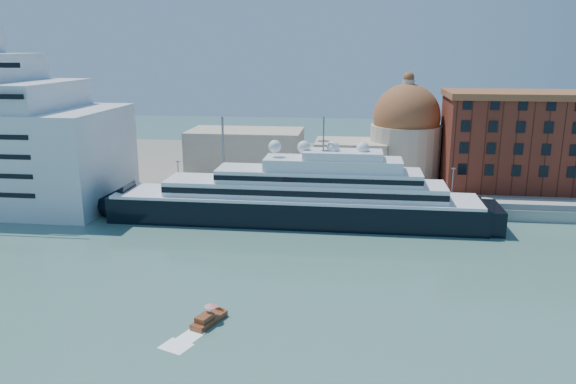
# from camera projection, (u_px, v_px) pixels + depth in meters

# --- Properties ---
(ground) EXTENTS (400.00, 400.00, 0.00)m
(ground) POSITION_uv_depth(u_px,v_px,m) (295.00, 264.00, 94.49)
(ground) COLOR #3B6660
(ground) RESTS_ON ground
(quay) EXTENTS (180.00, 10.00, 2.50)m
(quay) POSITION_uv_depth(u_px,v_px,m) (312.00, 203.00, 126.83)
(quay) COLOR gray
(quay) RESTS_ON ground
(land) EXTENTS (260.00, 72.00, 2.00)m
(land) POSITION_uv_depth(u_px,v_px,m) (324.00, 167.00, 166.27)
(land) COLOR slate
(land) RESTS_ON ground
(quay_fence) EXTENTS (180.00, 0.10, 1.20)m
(quay_fence) POSITION_uv_depth(u_px,v_px,m) (310.00, 200.00, 122.04)
(quay_fence) COLOR slate
(quay_fence) RESTS_ON quay
(superyacht) EXTENTS (86.44, 11.98, 25.83)m
(superyacht) POSITION_uv_depth(u_px,v_px,m) (283.00, 201.00, 116.09)
(superyacht) COLOR black
(superyacht) RESTS_ON ground
(service_barge) EXTENTS (11.66, 4.62, 2.57)m
(service_barge) POSITION_uv_depth(u_px,v_px,m) (42.00, 210.00, 123.27)
(service_barge) COLOR white
(service_barge) RESTS_ON ground
(water_taxi) EXTENTS (3.94, 6.11, 2.76)m
(water_taxi) POSITION_uv_depth(u_px,v_px,m) (208.00, 319.00, 73.85)
(water_taxi) COLOR brown
(water_taxi) RESTS_ON ground
(warehouse) EXTENTS (43.00, 19.00, 23.25)m
(warehouse) POSITION_uv_depth(u_px,v_px,m) (535.00, 140.00, 134.66)
(warehouse) COLOR maroon
(warehouse) RESTS_ON land
(church) EXTENTS (66.00, 18.00, 25.50)m
(church) POSITION_uv_depth(u_px,v_px,m) (345.00, 144.00, 146.41)
(church) COLOR beige
(church) RESTS_ON land
(lamp_posts) EXTENTS (120.80, 2.40, 18.00)m
(lamp_posts) POSITION_uv_depth(u_px,v_px,m) (255.00, 166.00, 124.55)
(lamp_posts) COLOR slate
(lamp_posts) RESTS_ON quay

